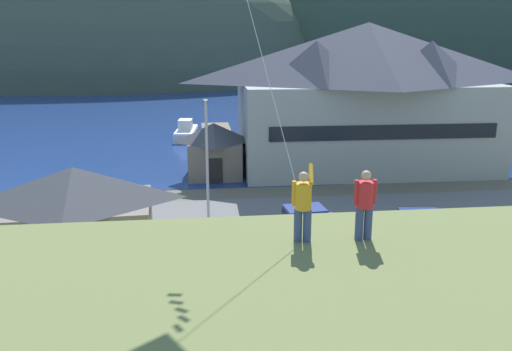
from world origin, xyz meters
TOP-DOWN VIEW (x-y plane):
  - ground_plane at (0.00, 0.00)m, footprint 600.00×600.00m
  - parking_lot_pad at (0.00, 5.00)m, footprint 40.00×20.00m
  - bay_water at (0.00, 60.00)m, footprint 360.00×84.00m
  - far_hill_west_ridge at (-28.02, 117.28)m, footprint 123.26×71.90m
  - far_hill_east_peak at (-5.60, 117.57)m, footprint 108.55×49.27m
  - far_hill_center_saddle at (69.04, 111.05)m, footprint 118.25×48.56m
  - harbor_lodge at (10.89, 23.04)m, footprint 21.66×11.77m
  - storage_shed_near_lot at (-8.54, 4.37)m, footprint 7.44×5.55m
  - storage_shed_waterside at (-1.65, 21.47)m, footprint 4.44×4.63m
  - wharf_dock at (-0.77, 36.61)m, footprint 3.20×14.41m
  - moored_boat_wharfside at (-4.10, 37.56)m, footprint 2.60×6.39m
  - parked_car_mid_row_far at (6.57, 0.21)m, footprint 4.35×2.36m
  - parked_car_front_row_end at (2.59, 7.32)m, footprint 4.35×2.37m
  - parked_car_corner_spot at (8.70, 5.86)m, footprint 4.36×2.38m
  - parking_light_pole at (-2.43, 10.55)m, footprint 0.24×0.78m
  - person_kite_flyer at (-0.52, -7.39)m, footprint 0.58×0.63m
  - person_companion at (0.98, -7.46)m, footprint 0.55×0.40m

SIDE VIEW (x-z plane):
  - ground_plane at x=0.00m, z-range 0.00..0.00m
  - far_hill_west_ridge at x=-28.02m, z-range -33.43..33.43m
  - far_hill_east_peak at x=-5.60m, z-range -24.33..24.33m
  - far_hill_center_saddle at x=69.04m, z-range -40.12..40.12m
  - bay_water at x=0.00m, z-range 0.00..0.03m
  - parking_lot_pad at x=0.00m, z-range 0.00..0.10m
  - wharf_dock at x=-0.77m, z-range 0.00..0.70m
  - moored_boat_wharfside at x=-4.10m, z-range -0.36..1.80m
  - parked_car_mid_row_far at x=6.57m, z-range 0.15..1.97m
  - parked_car_front_row_end at x=2.59m, z-range 0.15..1.97m
  - parked_car_corner_spot at x=8.70m, z-range 0.15..1.97m
  - storage_shed_waterside at x=-1.65m, z-range 0.08..4.36m
  - storage_shed_near_lot at x=-8.54m, z-range 0.10..5.31m
  - parking_light_pole at x=-2.43m, z-range 0.64..7.88m
  - harbor_lodge at x=10.89m, z-range 0.42..12.27m
  - person_companion at x=0.98m, z-range 6.11..7.85m
  - person_kite_flyer at x=-0.52m, z-range 6.07..7.93m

